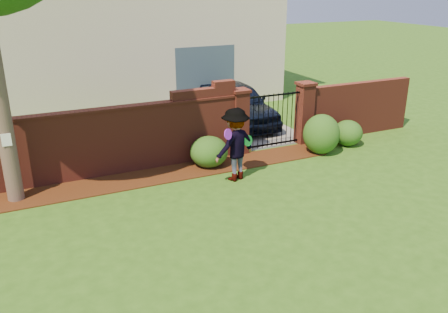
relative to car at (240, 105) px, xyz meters
name	(u,v)px	position (x,y,z in m)	size (l,w,h in m)	color
ground	(222,234)	(-3.69, -6.47, -0.72)	(80.00, 80.00, 0.01)	#2E5715
mulch_bed	(131,180)	(-4.64, -3.13, -0.70)	(11.10, 1.08, 0.03)	#361809
brick_wall	(80,144)	(-5.70, -2.47, 0.21)	(8.70, 0.31, 2.16)	maroon
brick_wall_return	(357,109)	(2.91, -2.47, 0.13)	(4.00, 0.25, 1.70)	maroon
pillar_left	(239,121)	(-1.29, -2.47, 0.24)	(0.50, 0.50, 1.88)	maroon
pillar_right	(304,113)	(0.91, -2.47, 0.24)	(0.50, 0.50, 1.88)	maroon
iron_gate	(273,120)	(-0.19, -2.47, 0.14)	(1.78, 0.03, 1.60)	black
driveway	(217,115)	(-0.19, 1.53, -0.71)	(3.20, 8.00, 0.01)	slate
house	(118,21)	(-2.69, 5.53, 2.45)	(12.40, 6.40, 6.30)	beige
car	(240,105)	(0.00, 0.00, 0.00)	(1.69, 4.20, 1.43)	black
paper_notice	(6,140)	(-7.29, -3.26, 0.78)	(0.20, 0.01, 0.28)	white
shrub_left	(209,152)	(-2.49, -3.04, -0.30)	(1.02, 1.02, 0.83)	#1B4D17
shrub_middle	(321,134)	(0.83, -3.47, -0.14)	(1.05, 1.05, 1.15)	#1B4D17
shrub_right	(348,133)	(1.98, -3.24, -0.33)	(0.87, 0.87, 0.78)	#1B4D17
man	(236,145)	(-2.24, -4.15, 0.20)	(1.19, 0.68, 1.84)	gray
frisbee_purple	(228,134)	(-2.59, -4.42, 0.60)	(0.26, 0.26, 0.02)	purple
frisbee_green	(248,141)	(-1.91, -4.14, 0.26)	(0.28, 0.28, 0.03)	green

